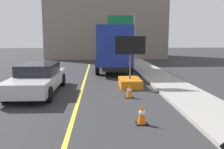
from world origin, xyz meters
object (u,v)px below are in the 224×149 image
Objects in this scene: arrow_board_trailer at (130,78)px; pickup_car at (38,78)px; box_truck at (112,47)px; traffic_cone_mid_lane at (142,114)px; highway_guide_sign at (126,29)px; traffic_cone_far_lane at (129,91)px.

arrow_board_trailer is 4.73m from pickup_car.
box_truck reaches higher than traffic_cone_mid_lane.
arrow_board_trailer is at bearing 86.23° from traffic_cone_mid_lane.
highway_guide_sign reaches higher than pickup_car.
arrow_board_trailer is 0.34× the size of box_truck.
traffic_cone_far_lane is (4.26, -1.26, -0.40)m from pickup_car.
traffic_cone_far_lane is at bearing -88.55° from box_truck.
traffic_cone_mid_lane is at bearing -47.10° from pickup_car.
traffic_cone_far_lane is (-0.34, -2.35, -0.18)m from arrow_board_trailer.
arrow_board_trailer is 4.47× the size of traffic_cone_far_lane.
traffic_cone_mid_lane is at bearing -95.05° from highway_guide_sign.
highway_guide_sign reaches higher than box_truck.
box_truck is at bearing 61.73° from pickup_car.
highway_guide_sign is at bearing 73.03° from box_truck.
pickup_car is at bearing 163.51° from traffic_cone_far_lane.
arrow_board_trailer is 6.58m from box_truck.
traffic_cone_far_lane is at bearing -96.05° from highway_guide_sign.
traffic_cone_far_lane is (0.22, -8.76, -1.56)m from box_truck.
pickup_car is 6.21m from traffic_cone_mid_lane.
box_truck is at bearing 94.97° from arrow_board_trailer.
traffic_cone_far_lane is at bearing -98.13° from arrow_board_trailer.
arrow_board_trailer is at bearing -95.64° from highway_guide_sign.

